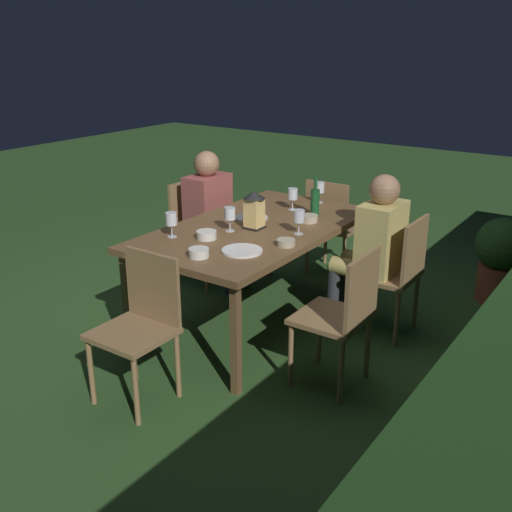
# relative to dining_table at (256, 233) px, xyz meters

# --- Properties ---
(ground_plane) EXTENTS (16.00, 16.00, 0.00)m
(ground_plane) POSITION_rel_dining_table_xyz_m (0.00, 0.00, -0.71)
(ground_plane) COLOR #2D5123
(dining_table) EXTENTS (1.84, 1.03, 0.76)m
(dining_table) POSITION_rel_dining_table_xyz_m (0.00, 0.00, 0.00)
(dining_table) COLOR brown
(dining_table) RESTS_ON ground
(chair_head_near) EXTENTS (0.40, 0.42, 0.87)m
(chair_head_near) POSITION_rel_dining_table_xyz_m (-1.17, 0.00, -0.22)
(chair_head_near) COLOR #937047
(chair_head_near) RESTS_ON ground
(chair_side_right_a) EXTENTS (0.42, 0.40, 0.87)m
(chair_side_right_a) POSITION_rel_dining_table_xyz_m (-0.41, 0.91, -0.22)
(chair_side_right_a) COLOR #937047
(chair_side_right_a) RESTS_ON ground
(person_in_mustard) EXTENTS (0.38, 0.47, 1.15)m
(person_in_mustard) POSITION_rel_dining_table_xyz_m (-0.41, 0.71, -0.07)
(person_in_mustard) COLOR tan
(person_in_mustard) RESTS_ON ground
(chair_side_left_a) EXTENTS (0.42, 0.40, 0.87)m
(chair_side_left_a) POSITION_rel_dining_table_xyz_m (-0.41, -0.91, -0.22)
(chair_side_left_a) COLOR #937047
(chair_side_left_a) RESTS_ON ground
(person_in_rust) EXTENTS (0.38, 0.47, 1.15)m
(person_in_rust) POSITION_rel_dining_table_xyz_m (-0.41, -0.71, -0.07)
(person_in_rust) COLOR #9E4C47
(person_in_rust) RESTS_ON ground
(chair_head_far) EXTENTS (0.40, 0.42, 0.87)m
(chair_head_far) POSITION_rel_dining_table_xyz_m (1.17, 0.00, -0.22)
(chair_head_far) COLOR #937047
(chair_head_far) RESTS_ON ground
(chair_side_right_b) EXTENTS (0.42, 0.40, 0.87)m
(chair_side_right_b) POSITION_rel_dining_table_xyz_m (0.41, 0.91, -0.22)
(chair_side_right_b) COLOR #937047
(chair_side_right_b) RESTS_ON ground
(lantern_centerpiece) EXTENTS (0.15, 0.15, 0.27)m
(lantern_centerpiece) POSITION_rel_dining_table_xyz_m (0.05, 0.02, 0.20)
(lantern_centerpiece) COLOR black
(lantern_centerpiece) RESTS_ON dining_table
(green_bottle_on_table) EXTENTS (0.07, 0.07, 0.29)m
(green_bottle_on_table) POSITION_rel_dining_table_xyz_m (-0.46, 0.22, 0.16)
(green_bottle_on_table) COLOR #195128
(green_bottle_on_table) RESTS_ON dining_table
(wine_glass_a) EXTENTS (0.08, 0.08, 0.17)m
(wine_glass_a) POSITION_rel_dining_table_xyz_m (-0.51, -0.01, 0.17)
(wine_glass_a) COLOR silver
(wine_glass_a) RESTS_ON dining_table
(wine_glass_b) EXTENTS (0.08, 0.08, 0.17)m
(wine_glass_b) POSITION_rel_dining_table_xyz_m (0.52, -0.32, 0.17)
(wine_glass_b) COLOR silver
(wine_glass_b) RESTS_ON dining_table
(wine_glass_c) EXTENTS (0.08, 0.08, 0.17)m
(wine_glass_c) POSITION_rel_dining_table_xyz_m (-0.01, 0.34, 0.17)
(wine_glass_c) COLOR silver
(wine_glass_c) RESTS_ON dining_table
(wine_glass_d) EXTENTS (0.08, 0.08, 0.17)m
(wine_glass_d) POSITION_rel_dining_table_xyz_m (-0.81, 0.06, 0.17)
(wine_glass_d) COLOR silver
(wine_glass_d) RESTS_ON dining_table
(wine_glass_e) EXTENTS (0.08, 0.08, 0.17)m
(wine_glass_e) POSITION_rel_dining_table_xyz_m (0.20, -0.08, 0.17)
(wine_glass_e) COLOR silver
(wine_glass_e) RESTS_ON dining_table
(plate_a) EXTENTS (0.24, 0.24, 0.01)m
(plate_a) POSITION_rel_dining_table_xyz_m (-0.13, -0.13, 0.06)
(plate_a) COLOR silver
(plate_a) RESTS_ON dining_table
(plate_b) EXTENTS (0.26, 0.26, 0.01)m
(plate_b) POSITION_rel_dining_table_xyz_m (0.50, 0.24, 0.06)
(plate_b) COLOR white
(plate_b) RESTS_ON dining_table
(bowl_olives) EXTENTS (0.13, 0.13, 0.05)m
(bowl_olives) POSITION_rel_dining_table_xyz_m (0.72, 0.08, 0.08)
(bowl_olives) COLOR silver
(bowl_olives) RESTS_ON dining_table
(bowl_bread) EXTENTS (0.12, 0.12, 0.04)m
(bowl_bread) POSITION_rel_dining_table_xyz_m (0.24, 0.40, 0.07)
(bowl_bread) COLOR #BCAD8E
(bowl_bread) RESTS_ON dining_table
(bowl_salad) EXTENTS (0.13, 0.13, 0.05)m
(bowl_salad) POSITION_rel_dining_table_xyz_m (0.42, -0.11, 0.08)
(bowl_salad) COLOR silver
(bowl_salad) RESTS_ON dining_table
(bowl_dip) EXTENTS (0.13, 0.13, 0.05)m
(bowl_dip) POSITION_rel_dining_table_xyz_m (-0.30, 0.26, 0.08)
(bowl_dip) COLOR #BCAD8E
(bowl_dip) RESTS_ON dining_table
(potted_plant_by_hedge) EXTENTS (0.43, 0.43, 0.69)m
(potted_plant_by_hedge) POSITION_rel_dining_table_xyz_m (-1.44, 1.38, -0.33)
(potted_plant_by_hedge) COLOR brown
(potted_plant_by_hedge) RESTS_ON ground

